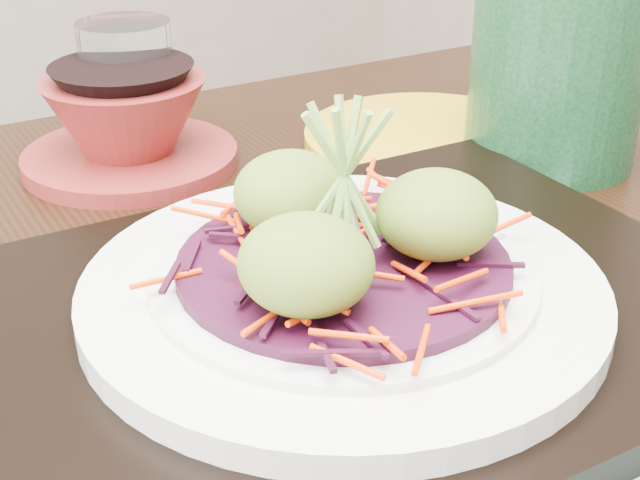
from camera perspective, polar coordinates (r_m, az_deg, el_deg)
dining_table at (r=0.60m, az=-3.02°, el=-12.14°), size 1.30×0.96×0.75m
placemat at (r=0.50m, az=1.43°, el=-6.18°), size 0.56×0.47×0.00m
serving_tray at (r=0.50m, az=1.45°, el=-5.01°), size 0.49×0.39×0.02m
white_plate at (r=0.49m, az=1.47°, el=-3.08°), size 0.29×0.29×0.02m
cabbage_bed at (r=0.48m, az=1.49°, el=-1.58°), size 0.18×0.18×0.01m
carrot_julienne at (r=0.47m, az=1.51°, el=-0.65°), size 0.22×0.22×0.01m
guacamole_scoops at (r=0.47m, az=1.59°, el=1.12°), size 0.16×0.14×0.05m
scallion_garnish at (r=0.46m, az=1.57°, el=3.61°), size 0.07×0.07×0.10m
water_glass at (r=0.76m, az=-12.13°, el=9.56°), size 0.08×0.08×0.11m
terracotta_bowl_set at (r=0.73m, az=-12.21°, el=7.05°), size 0.23×0.23×0.07m
yellow_plate at (r=0.77m, az=7.05°, el=6.45°), size 0.25×0.25×0.01m
green_jar at (r=0.74m, az=14.97°, el=10.75°), size 0.15×0.15×0.16m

